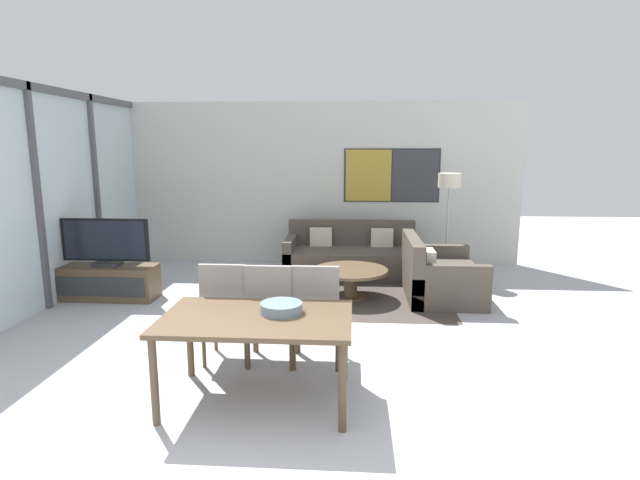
{
  "coord_description": "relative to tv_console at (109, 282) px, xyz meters",
  "views": [
    {
      "loc": [
        0.77,
        -3.04,
        2.04
      ],
      "look_at": [
        0.38,
        2.75,
        0.95
      ],
      "focal_mm": 28.0,
      "sensor_mm": 36.0,
      "label": 1
    }
  ],
  "objects": [
    {
      "name": "ground_plane",
      "position": [
        2.53,
        -3.28,
        -0.23
      ],
      "size": [
        24.0,
        24.0,
        0.0
      ],
      "primitive_type": "plane",
      "color": "#B2B2B7"
    },
    {
      "name": "wall_back",
      "position": [
        2.58,
        2.4,
        1.18
      ],
      "size": [
        7.29,
        0.09,
        2.8
      ],
      "color": "silver",
      "rests_on": "ground_plane"
    },
    {
      "name": "window_wall_left",
      "position": [
        -0.61,
        -0.44,
        1.3
      ],
      "size": [
        0.07,
        5.69,
        2.8
      ],
      "color": "silver",
      "rests_on": "ground_plane"
    },
    {
      "name": "area_rug",
      "position": [
        3.28,
        0.27,
        -0.23
      ],
      "size": [
        2.64,
        1.98,
        0.01
      ],
      "color": "#473D38",
      "rests_on": "ground_plane"
    },
    {
      "name": "tv_console",
      "position": [
        0.0,
        0.0,
        0.0
      ],
      "size": [
        1.29,
        0.47,
        0.46
      ],
      "color": "brown",
      "rests_on": "ground_plane"
    },
    {
      "name": "television",
      "position": [
        -0.0,
        0.0,
        0.55
      ],
      "size": [
        1.19,
        0.2,
        0.64
      ],
      "color": "#2D2D33",
      "rests_on": "tv_console"
    },
    {
      "name": "sofa_main",
      "position": [
        3.28,
        1.62,
        0.04
      ],
      "size": [
        2.11,
        0.98,
        0.83
      ],
      "color": "#51473D",
      "rests_on": "ground_plane"
    },
    {
      "name": "sofa_side",
      "position": [
        4.44,
        0.4,
        0.04
      ],
      "size": [
        0.98,
        1.42,
        0.83
      ],
      "rotation": [
        0.0,
        0.0,
        1.57
      ],
      "color": "#51473D",
      "rests_on": "ground_plane"
    },
    {
      "name": "coffee_table",
      "position": [
        3.28,
        0.27,
        0.07
      ],
      "size": [
        1.01,
        1.01,
        0.4
      ],
      "color": "brown",
      "rests_on": "ground_plane"
    },
    {
      "name": "dining_table",
      "position": [
        2.55,
        -2.61,
        0.42
      ],
      "size": [
        1.5,
        0.93,
        0.72
      ],
      "color": "brown",
      "rests_on": "ground_plane"
    },
    {
      "name": "dining_chair_left",
      "position": [
        2.12,
        -1.91,
        0.31
      ],
      "size": [
        0.46,
        0.46,
        1.0
      ],
      "color": "gray",
      "rests_on": "ground_plane"
    },
    {
      "name": "dining_chair_centre",
      "position": [
        2.55,
        -1.93,
        0.31
      ],
      "size": [
        0.46,
        0.46,
        1.0
      ],
      "color": "gray",
      "rests_on": "ground_plane"
    },
    {
      "name": "dining_chair_right",
      "position": [
        2.97,
        -1.92,
        0.31
      ],
      "size": [
        0.46,
        0.46,
        1.0
      ],
      "color": "gray",
      "rests_on": "ground_plane"
    },
    {
      "name": "fruit_bowl",
      "position": [
        2.73,
        -2.51,
        0.54
      ],
      "size": [
        0.34,
        0.34,
        0.08
      ],
      "color": "slate",
      "rests_on": "dining_table"
    },
    {
      "name": "floor_lamp",
      "position": [
        4.78,
        1.5,
        1.17
      ],
      "size": [
        0.35,
        0.35,
        1.64
      ],
      "color": "#2D2D33",
      "rests_on": "ground_plane"
    }
  ]
}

